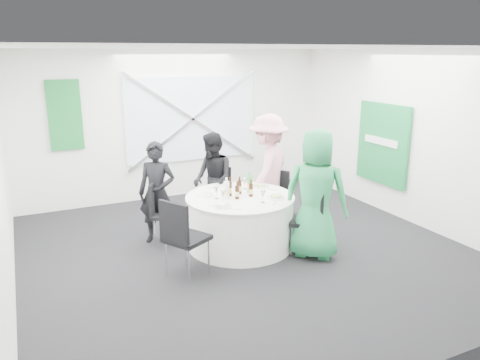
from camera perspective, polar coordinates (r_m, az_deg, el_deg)
name	(u,v)px	position (r m, az deg, el deg)	size (l,w,h in m)	color
floor	(246,251)	(6.77, 0.74, -8.59)	(6.00, 6.00, 0.00)	black
ceiling	(247,48)	(6.19, 0.83, 15.83)	(6.00, 6.00, 0.00)	white
wall_back	(177,125)	(9.07, -7.71, 6.70)	(6.00, 6.00, 0.00)	white
wall_front	(414,228)	(3.98, 20.41, -5.53)	(6.00, 6.00, 0.00)	white
wall_right	(412,138)	(8.10, 20.24, 4.84)	(6.00, 6.00, 0.00)	white
window_panel	(192,119)	(9.12, -5.85, 7.44)	(2.60, 0.03, 1.60)	silver
window_brace_a	(193,119)	(9.08, -5.77, 7.41)	(0.05, 0.05, 3.16)	silver
window_brace_b	(193,119)	(9.08, -5.77, 7.41)	(0.05, 0.05, 3.16)	silver
green_banner	(65,115)	(8.59, -20.56, 7.40)	(0.55, 0.04, 1.20)	#156C2E
green_sign	(382,144)	(8.52, 16.97, 4.23)	(0.05, 1.20, 1.40)	#17803C
banquet_table	(240,221)	(6.80, 0.00, -5.04)	(1.56, 1.56, 0.76)	white
chair_back	(222,190)	(7.85, -2.25, -1.25)	(0.46, 0.47, 0.87)	black
chair_back_left	(162,208)	(6.92, -9.48, -3.42)	(0.58, 0.58, 0.93)	black
chair_back_right	(275,193)	(7.62, 4.28, -1.65)	(0.56, 0.56, 0.90)	black
chair_front_right	(314,215)	(6.55, 9.01, -4.26)	(0.62, 0.62, 0.97)	black
chair_front_left	(181,233)	(5.81, -7.15, -6.41)	(0.64, 0.64, 1.03)	black
person_man_back_left	(157,193)	(6.94, -10.08, -1.57)	(0.55, 0.36, 1.51)	black
person_man_back	(213,179)	(7.55, -3.33, 0.07)	(0.74, 0.41, 1.52)	black
person_woman_pink	(268,169)	(7.62, 3.45, 1.29)	(1.16, 0.54, 1.80)	pink
person_woman_green	(316,194)	(6.38, 9.23, -1.73)	(0.88, 0.57, 1.79)	#279154
plate_back	(229,185)	(7.19, -1.31, -0.63)	(0.26, 0.26, 0.01)	white
plate_back_left	(205,195)	(6.73, -4.27, -1.82)	(0.25, 0.25, 0.01)	white
plate_back_right	(260,186)	(7.14, 2.51, -0.69)	(0.25, 0.25, 0.04)	white
plate_front_right	(276,197)	(6.61, 4.45, -2.06)	(0.26, 0.26, 0.04)	white
plate_front_left	(222,206)	(6.23, -2.17, -3.20)	(0.26, 0.26, 0.01)	white
napkin	(222,205)	(6.19, -2.18, -3.02)	(0.17, 0.11, 0.05)	white
beer_bottle_a	(230,189)	(6.65, -1.24, -1.10)	(0.06, 0.06, 0.27)	#3D1D0B
beer_bottle_b	(240,187)	(6.76, -0.06, -0.88)	(0.06, 0.06, 0.26)	#3D1D0B
beer_bottle_c	(251,190)	(6.64, 1.34, -1.24)	(0.06, 0.06, 0.25)	#3D1D0B
beer_bottle_d	(237,192)	(6.53, -0.36, -1.53)	(0.06, 0.06, 0.25)	#3D1D0B
green_water_bottle	(250,184)	(6.80, 1.20, -0.55)	(0.08, 0.08, 0.32)	green
clear_water_bottle	(227,190)	(6.54, -1.66, -1.25)	(0.08, 0.08, 0.30)	white
wine_glass_a	(263,194)	(6.37, 2.82, -1.69)	(0.07, 0.07, 0.17)	white
wine_glass_b	(216,190)	(6.54, -2.90, -1.24)	(0.07, 0.07, 0.17)	white
wine_glass_c	(245,181)	(6.98, 0.59, -0.13)	(0.07, 0.07, 0.17)	white
wine_glass_d	(223,194)	(6.36, -2.07, -1.71)	(0.07, 0.07, 0.17)	white
fork_a	(274,203)	(6.37, 4.21, -2.87)	(0.01, 0.15, 0.01)	silver
knife_a	(280,194)	(6.77, 4.84, -1.76)	(0.01, 0.15, 0.01)	silver
fork_b	(236,185)	(7.22, -0.50, -0.60)	(0.01, 0.15, 0.01)	silver
knife_b	(213,188)	(7.07, -3.28, -0.97)	(0.01, 0.15, 0.01)	silver
fork_c	(272,190)	(7.00, 3.91, -1.17)	(0.01, 0.15, 0.01)	silver
knife_c	(250,185)	(7.20, 1.23, -0.64)	(0.01, 0.15, 0.01)	silver
fork_d	(215,206)	(6.24, -3.10, -3.25)	(0.01, 0.15, 0.01)	silver
knife_d	(235,209)	(6.13, -0.62, -3.56)	(0.01, 0.15, 0.01)	silver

